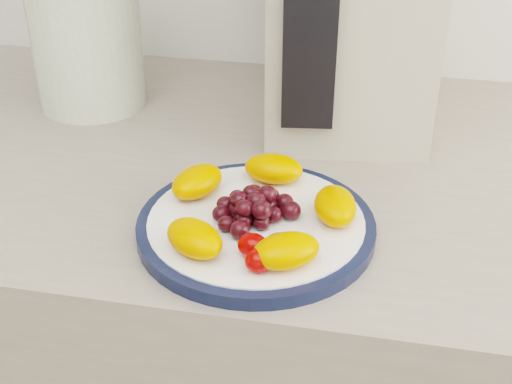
# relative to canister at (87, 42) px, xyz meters

# --- Properties ---
(plate_rim) EXTENTS (0.25, 0.25, 0.01)m
(plate_rim) POSITION_rel_canister_xyz_m (0.29, -0.27, -0.08)
(plate_rim) COLOR #101833
(plate_rim) RESTS_ON counter
(plate_face) EXTENTS (0.22, 0.22, 0.02)m
(plate_face) POSITION_rel_canister_xyz_m (0.29, -0.27, -0.08)
(plate_face) COLOR white
(plate_face) RESTS_ON counter
(canister) EXTENTS (0.17, 0.17, 0.18)m
(canister) POSITION_rel_canister_xyz_m (0.00, 0.00, 0.00)
(canister) COLOR #3F6312
(canister) RESTS_ON counter
(appliance_panel) EXTENTS (0.06, 0.03, 0.26)m
(appliance_panel) POSITION_rel_canister_xyz_m (0.32, -0.11, 0.09)
(appliance_panel) COLOR black
(appliance_panel) RESTS_ON appliance_body
(fruit_plate) EXTENTS (0.21, 0.21, 0.03)m
(fruit_plate) POSITION_rel_canister_xyz_m (0.29, -0.28, -0.06)
(fruit_plate) COLOR orange
(fruit_plate) RESTS_ON plate_face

